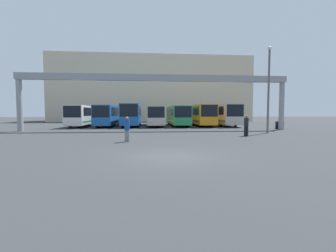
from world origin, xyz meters
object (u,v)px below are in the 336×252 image
at_px(bus_slot_3, 155,115).
at_px(tire_stack, 280,125).
at_px(bus_slot_2, 132,114).
at_px(lamp_post, 269,86).
at_px(bus_slot_5, 199,114).
at_px(bus_slot_0, 84,115).
at_px(bus_slot_6, 221,114).
at_px(pedestrian_near_left, 127,128).
at_px(bus_slot_1, 109,115).
at_px(pedestrian_mid_left, 246,125).
at_px(bus_slot_4, 177,115).

height_order(bus_slot_3, tire_stack, bus_slot_3).
distance_m(bus_slot_2, bus_slot_3, 3.58).
relative_size(bus_slot_3, lamp_post, 1.36).
xyz_separation_m(bus_slot_2, bus_slot_5, (10.74, 0.23, -0.04)).
bearing_deg(bus_slot_0, bus_slot_6, 2.48).
bearing_deg(pedestrian_near_left, bus_slot_1, 105.06).
bearing_deg(pedestrian_mid_left, bus_slot_6, 98.12).
xyz_separation_m(bus_slot_1, bus_slot_3, (7.16, 0.12, -0.06)).
height_order(bus_slot_2, pedestrian_near_left, bus_slot_2).
xyz_separation_m(pedestrian_near_left, pedestrian_mid_left, (10.16, 3.08, 0.03)).
xyz_separation_m(bus_slot_2, lamp_post, (14.62, -13.66, 2.80)).
xyz_separation_m(bus_slot_4, pedestrian_mid_left, (4.05, -16.42, -0.77)).
height_order(bus_slot_0, bus_slot_6, bus_slot_6).
xyz_separation_m(bus_slot_5, pedestrian_near_left, (-9.69, -19.55, -0.91)).
relative_size(bus_slot_0, bus_slot_2, 0.91).
height_order(bus_slot_5, bus_slot_6, bus_slot_6).
bearing_deg(tire_stack, bus_slot_5, 135.32).
bearing_deg(bus_slot_3, bus_slot_0, -176.88).
xyz_separation_m(bus_slot_4, bus_slot_6, (7.16, 0.23, 0.15)).
bearing_deg(bus_slot_3, pedestrian_mid_left, -64.93).
relative_size(bus_slot_3, bus_slot_4, 0.98).
bearing_deg(tire_stack, bus_slot_3, 152.24).
height_order(bus_slot_2, bus_slot_4, bus_slot_2).
height_order(bus_slot_3, bus_slot_5, bus_slot_5).
bearing_deg(bus_slot_4, bus_slot_2, -178.65).
relative_size(bus_slot_1, tire_stack, 11.09).
xyz_separation_m(bus_slot_6, pedestrian_near_left, (-13.27, -19.72, -0.95)).
xyz_separation_m(bus_slot_0, bus_slot_1, (3.58, 0.46, 0.01)).
distance_m(bus_slot_1, lamp_post, 22.90).
distance_m(bus_slot_1, tire_stack, 24.27).
height_order(bus_slot_1, bus_slot_2, bus_slot_2).
height_order(bus_slot_1, tire_stack, bus_slot_1).
bearing_deg(pedestrian_near_left, lamp_post, 24.20).
xyz_separation_m(bus_slot_4, tire_stack, (12.09, -8.36, -1.27)).
height_order(bus_slot_5, pedestrian_mid_left, bus_slot_5).
relative_size(bus_slot_2, bus_slot_6, 0.94).
height_order(bus_slot_6, pedestrian_near_left, bus_slot_6).
height_order(bus_slot_3, pedestrian_near_left, bus_slot_3).
bearing_deg(pedestrian_near_left, bus_slot_6, 57.61).
distance_m(bus_slot_1, bus_slot_3, 7.16).
distance_m(bus_slot_1, bus_slot_6, 17.90).
bearing_deg(pedestrian_near_left, bus_slot_4, 74.14).
bearing_deg(bus_slot_5, lamp_post, -74.38).
height_order(bus_slot_4, pedestrian_near_left, bus_slot_4).
xyz_separation_m(pedestrian_mid_left, lamp_post, (3.42, 2.59, 3.72)).
bearing_deg(pedestrian_near_left, bus_slot_3, 84.11).
height_order(bus_slot_0, bus_slot_5, bus_slot_5).
bearing_deg(bus_slot_3, lamp_post, -51.16).
bearing_deg(bus_slot_2, bus_slot_4, 1.35).
height_order(bus_slot_5, pedestrian_near_left, bus_slot_5).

